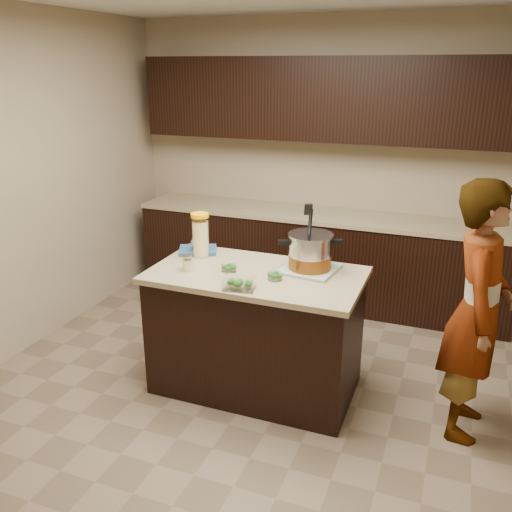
{
  "coord_description": "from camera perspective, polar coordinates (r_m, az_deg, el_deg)",
  "views": [
    {
      "loc": [
        1.25,
        -3.23,
        2.24
      ],
      "look_at": [
        0.0,
        0.0,
        1.02
      ],
      "focal_mm": 38.0,
      "sensor_mm": 36.0,
      "label": 1
    }
  ],
  "objects": [
    {
      "name": "stock_pot",
      "position": [
        3.73,
        5.71,
        0.25
      ],
      "size": [
        0.42,
        0.41,
        0.44
      ],
      "rotation": [
        0.0,
        0.0,
        0.4
      ],
      "color": "#B7B7BC",
      "rests_on": "dish_towel"
    },
    {
      "name": "dish_towel",
      "position": [
        3.77,
        5.65,
        -1.39
      ],
      "size": [
        0.4,
        0.4,
        0.02
      ],
      "primitive_type": "cube",
      "rotation": [
        0.0,
        0.0,
        -0.13
      ],
      "color": "#527A54",
      "rests_on": "island"
    },
    {
      "name": "mason_jar",
      "position": [
        3.77,
        -7.25,
        -0.77
      ],
      "size": [
        0.08,
        0.08,
        0.12
      ],
      "rotation": [
        0.0,
        0.0,
        0.06
      ],
      "color": "beige",
      "rests_on": "island"
    },
    {
      "name": "back_cabinets",
      "position": [
        5.29,
        6.82,
        5.04
      ],
      "size": [
        3.6,
        0.63,
        2.33
      ],
      "color": "black",
      "rests_on": "ground"
    },
    {
      "name": "broccoli_tub_rect",
      "position": [
        3.44,
        -1.76,
        -2.96
      ],
      "size": [
        0.22,
        0.18,
        0.07
      ],
      "rotation": [
        0.0,
        0.0,
        0.18
      ],
      "color": "silver",
      "rests_on": "island"
    },
    {
      "name": "broccoli_tub_right",
      "position": [
        3.59,
        2.01,
        -2.17
      ],
      "size": [
        0.11,
        0.11,
        0.05
      ],
      "rotation": [
        0.0,
        0.0,
        -0.1
      ],
      "color": "silver",
      "rests_on": "island"
    },
    {
      "name": "ground_plane",
      "position": [
        4.13,
        0.0,
        -13.47
      ],
      "size": [
        4.0,
        4.0,
        0.0
      ],
      "primitive_type": "plane",
      "color": "brown",
      "rests_on": "ground"
    },
    {
      "name": "lemonade_pitcher",
      "position": [
        4.01,
        -5.86,
        2.04
      ],
      "size": [
        0.16,
        0.16,
        0.32
      ],
      "rotation": [
        0.0,
        0.0,
        -0.22
      ],
      "color": "beige",
      "rests_on": "island"
    },
    {
      "name": "island",
      "position": [
        3.9,
        0.0,
        -7.88
      ],
      "size": [
        1.46,
        0.81,
        0.9
      ],
      "color": "black",
      "rests_on": "ground"
    },
    {
      "name": "room_shell",
      "position": [
        3.51,
        0.0,
        10.77
      ],
      "size": [
        4.04,
        4.04,
        2.72
      ],
      "color": "tan",
      "rests_on": "ground"
    },
    {
      "name": "broccoli_tub_left",
      "position": [
        3.73,
        -2.86,
        -1.29
      ],
      "size": [
        0.12,
        0.12,
        0.05
      ],
      "rotation": [
        0.0,
        0.0,
        -0.09
      ],
      "color": "silver",
      "rests_on": "island"
    },
    {
      "name": "person",
      "position": [
        3.58,
        22.28,
        -5.48
      ],
      "size": [
        0.42,
        0.62,
        1.65
      ],
      "primitive_type": "imported",
      "rotation": [
        0.0,
        0.0,
        1.52
      ],
      "color": "gray",
      "rests_on": "ground"
    },
    {
      "name": "blue_tray",
      "position": [
        4.13,
        -6.06,
        0.9
      ],
      "size": [
        0.35,
        0.32,
        0.11
      ],
      "rotation": [
        0.0,
        0.0,
        0.42
      ],
      "color": "navy",
      "rests_on": "island"
    }
  ]
}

